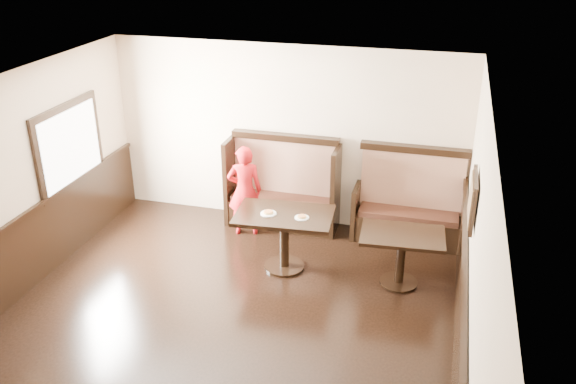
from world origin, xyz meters
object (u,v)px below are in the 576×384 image
at_px(table_neighbor, 402,247).
at_px(child, 245,191).
at_px(booth_neighbor, 409,210).
at_px(table_main, 284,227).
at_px(booth_main, 283,193).

bearing_deg(table_neighbor, child, 157.27).
xyz_separation_m(table_neighbor, child, (-2.43, 0.82, 0.15)).
bearing_deg(booth_neighbor, table_neighbor, -89.65).
xyz_separation_m(booth_neighbor, table_main, (-1.58, -1.28, 0.16)).
xyz_separation_m(booth_main, table_neighbor, (1.96, -1.28, 0.03)).
bearing_deg(booth_neighbor, table_main, -140.88).
height_order(booth_neighbor, table_main, booth_neighbor).
relative_size(table_main, table_neighbor, 1.22).
relative_size(booth_main, table_main, 1.28).
xyz_separation_m(booth_neighbor, child, (-2.42, -0.46, 0.23)).
distance_m(booth_neighbor, table_main, 2.04).
bearing_deg(table_neighbor, table_main, 176.15).
bearing_deg(child, table_neighbor, 143.71).
distance_m(table_main, table_neighbor, 1.59).
relative_size(booth_main, table_neighbor, 1.56).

